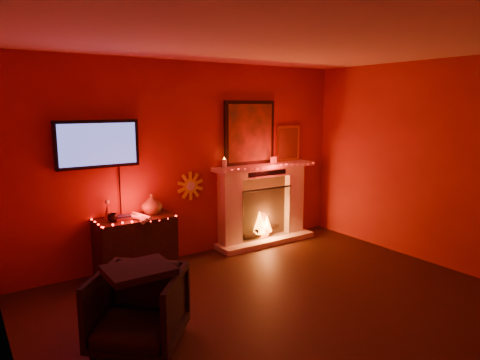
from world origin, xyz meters
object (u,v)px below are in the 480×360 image
(tv, at_px, (98,144))
(console_table, at_px, (136,243))
(fireplace, at_px, (262,196))
(sunburst_clock, at_px, (190,186))
(armchair, at_px, (138,309))

(tv, xyz_separation_m, console_table, (0.35, -0.19, -1.25))
(fireplace, xyz_separation_m, console_table, (-2.09, -0.13, -0.32))
(fireplace, xyz_separation_m, sunburst_clock, (-1.19, 0.09, 0.28))
(tv, distance_m, armchair, 2.25)
(tv, relative_size, sunburst_clock, 3.10)
(fireplace, relative_size, armchair, 2.86)
(fireplace, distance_m, sunburst_clock, 1.23)
(sunburst_clock, height_order, armchair, sunburst_clock)
(fireplace, height_order, tv, fireplace)
(tv, bearing_deg, sunburst_clock, 1.24)
(sunburst_clock, relative_size, console_table, 0.40)
(console_table, distance_m, armchair, 1.73)
(console_table, height_order, armchair, console_table)
(fireplace, xyz_separation_m, tv, (-2.44, 0.06, 0.92))
(console_table, bearing_deg, sunburst_clock, 13.78)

